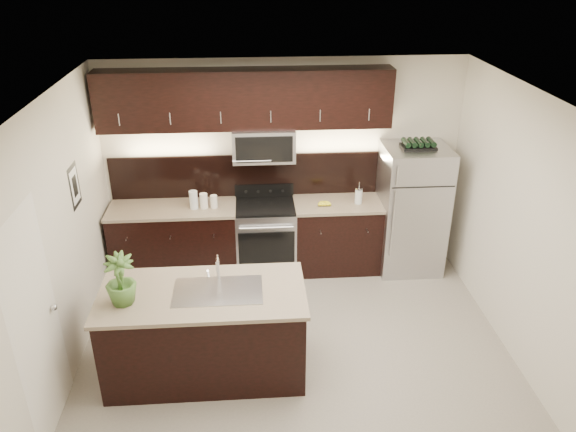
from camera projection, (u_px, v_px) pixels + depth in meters
name	position (u px, v px, depth m)	size (l,w,h in m)	color
ground	(296.00, 350.00, 5.98)	(4.50, 4.50, 0.00)	gray
room_walls	(285.00, 208.00, 5.20)	(4.52, 4.02, 2.71)	beige
counter_run	(250.00, 238.00, 7.26)	(3.51, 0.65, 0.94)	black
upper_fixtures	(248.00, 108.00, 6.66)	(3.49, 0.40, 1.66)	black
island	(205.00, 332.00, 5.51)	(1.96, 0.96, 0.94)	black
sink_faucet	(218.00, 289.00, 5.31)	(0.84, 0.50, 0.28)	silver
refrigerator	(411.00, 209.00, 7.19)	(0.80, 0.72, 1.66)	#B2B2B7
wine_rack	(418.00, 144.00, 6.80)	(0.41, 0.25, 0.10)	black
plant	(120.00, 280.00, 5.04)	(0.28, 0.28, 0.49)	#3E6528
canisters	(201.00, 201.00, 6.93)	(0.34, 0.10, 0.23)	silver
french_press	(359.00, 196.00, 7.06)	(0.10, 0.10, 0.28)	silver
bananas	(320.00, 203.00, 7.03)	(0.17, 0.13, 0.05)	yellow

